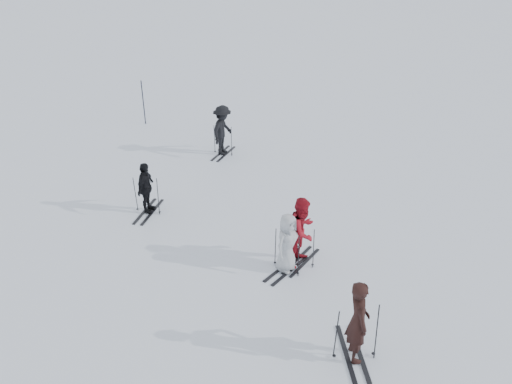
# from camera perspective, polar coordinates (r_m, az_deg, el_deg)

# --- Properties ---
(ground) EXTENTS (120.00, 120.00, 0.00)m
(ground) POSITION_cam_1_polar(r_m,az_deg,el_deg) (14.36, 0.12, -5.41)
(ground) COLOR silver
(ground) RESTS_ON ground
(skier_near_dark) EXTENTS (0.48, 0.71, 1.89)m
(skier_near_dark) POSITION_cam_1_polar(r_m,az_deg,el_deg) (10.49, 11.57, -14.36)
(skier_near_dark) COLOR black
(skier_near_dark) RESTS_ON ground
(skier_red) EXTENTS (1.12, 1.17, 1.89)m
(skier_red) POSITION_cam_1_polar(r_m,az_deg,el_deg) (12.99, 5.32, -4.55)
(skier_red) COLOR maroon
(skier_red) RESTS_ON ground
(skier_grey) EXTENTS (0.90, 0.93, 1.61)m
(skier_grey) POSITION_cam_1_polar(r_m,az_deg,el_deg) (12.75, 3.58, -5.91)
(skier_grey) COLOR #A9AEB3
(skier_grey) RESTS_ON ground
(skier_uphill_left) EXTENTS (0.63, 1.03, 1.64)m
(skier_uphill_left) POSITION_cam_1_polar(r_m,az_deg,el_deg) (15.64, -12.47, 0.37)
(skier_uphill_left) COLOR black
(skier_uphill_left) RESTS_ON ground
(skier_uphill_far) EXTENTS (1.17, 1.43, 1.93)m
(skier_uphill_far) POSITION_cam_1_polar(r_m,az_deg,el_deg) (19.38, -3.84, 7.00)
(skier_uphill_far) COLOR black
(skier_uphill_far) RESTS_ON ground
(skis_near_dark) EXTENTS (1.89, 1.06, 1.35)m
(skis_near_dark) POSITION_cam_1_polar(r_m,az_deg,el_deg) (10.67, 11.42, -15.43)
(skis_near_dark) COLOR black
(skis_near_dark) RESTS_ON ground
(skis_red) EXTENTS (1.76, 1.59, 1.14)m
(skis_red) POSITION_cam_1_polar(r_m,az_deg,el_deg) (13.20, 5.25, -5.92)
(skis_red) COLOR black
(skis_red) RESTS_ON ground
(skis_grey) EXTENTS (1.80, 1.72, 1.19)m
(skis_grey) POSITION_cam_1_polar(r_m,az_deg,el_deg) (12.87, 3.55, -6.69)
(skis_grey) COLOR black
(skis_grey) RESTS_ON ground
(skis_uphill_left) EXTENTS (1.86, 1.30, 1.23)m
(skis_uphill_left) POSITION_cam_1_polar(r_m,az_deg,el_deg) (15.74, -12.39, -0.30)
(skis_uphill_left) COLOR black
(skis_uphill_left) RESTS_ON ground
(skis_uphill_far) EXTENTS (1.85, 1.46, 1.20)m
(skis_uphill_far) POSITION_cam_1_polar(r_m,az_deg,el_deg) (19.52, -3.80, 5.99)
(skis_uphill_far) COLOR black
(skis_uphill_far) RESTS_ON ground
(piste_marker) EXTENTS (0.05, 0.05, 1.99)m
(piste_marker) POSITION_cam_1_polar(r_m,az_deg,el_deg) (23.09, -12.75, 9.94)
(piste_marker) COLOR black
(piste_marker) RESTS_ON ground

